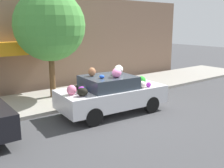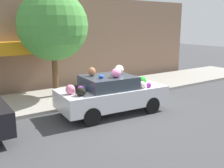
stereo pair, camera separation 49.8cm
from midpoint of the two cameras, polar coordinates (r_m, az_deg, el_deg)
ground_plane at (r=9.87m, az=-1.64°, el=-6.14°), size 60.00×60.00×0.00m
sidewalk_curb at (r=12.05m, az=-9.15°, el=-2.44°), size 24.00×3.20×0.13m
building_facade at (r=13.61m, az=-14.47°, el=8.59°), size 18.00×1.20×4.60m
street_tree at (r=11.39m, az=-14.67°, el=12.17°), size 2.94×2.94×4.50m
fire_hydrant at (r=11.59m, az=-3.25°, el=-0.80°), size 0.20×0.20×0.70m
art_car at (r=9.58m, az=-1.62°, el=-1.98°), size 4.06×2.04×1.73m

